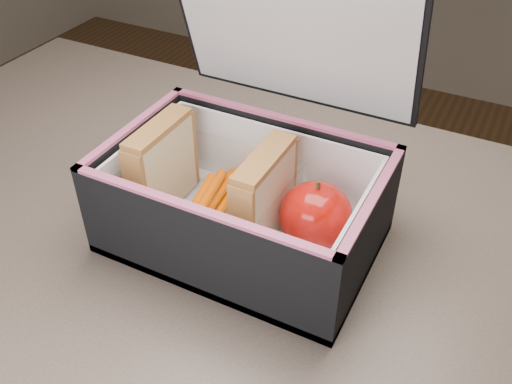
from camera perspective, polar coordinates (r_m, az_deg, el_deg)
kitchen_table at (r=0.69m, az=-2.90°, el=-13.34°), size 1.20×0.80×0.75m
lunch_bag at (r=0.62m, az=-1.07°, el=-0.15°), size 0.29×0.25×0.29m
plastic_tub at (r=0.64m, az=-4.40°, el=-0.44°), size 0.17×0.12×0.07m
sandwich_left at (r=0.66m, az=-9.35°, el=2.57°), size 0.03×0.10×0.11m
sandwich_right at (r=0.60m, az=0.82°, el=-0.62°), size 0.03×0.10×0.11m
carrot_sticks at (r=0.65m, az=-4.62°, el=-1.29°), size 0.04×0.15×0.03m
paper_napkin at (r=0.63m, az=5.43°, el=-4.88°), size 0.09×0.09×0.01m
red_apple at (r=0.60m, az=5.99°, el=-2.36°), size 0.08×0.08×0.08m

